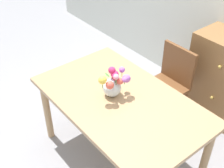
# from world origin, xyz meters

# --- Properties ---
(ground_plane) EXTENTS (12.00, 12.00, 0.00)m
(ground_plane) POSITION_xyz_m (0.00, 0.00, 0.00)
(ground_plane) COLOR #939399
(dining_table) EXTENTS (1.56, 0.95, 0.77)m
(dining_table) POSITION_xyz_m (0.00, 0.00, 0.68)
(dining_table) COLOR tan
(dining_table) RESTS_ON ground_plane
(chair_far) EXTENTS (0.42, 0.42, 0.90)m
(chair_far) POSITION_xyz_m (-0.13, 0.81, 0.52)
(chair_far) COLOR brown
(chair_far) RESTS_ON ground_plane
(flower_vase) EXTENTS (0.24, 0.30, 0.27)m
(flower_vase) POSITION_xyz_m (-0.08, -0.02, 0.90)
(flower_vase) COLOR silver
(flower_vase) RESTS_ON dining_table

